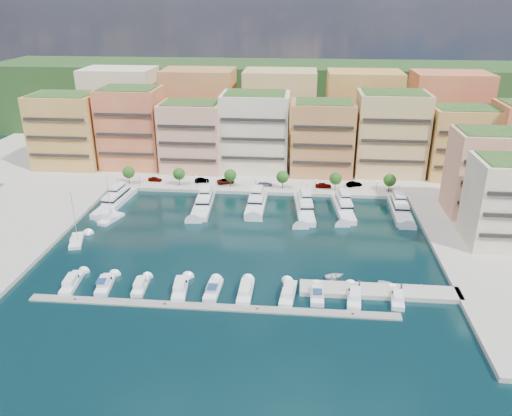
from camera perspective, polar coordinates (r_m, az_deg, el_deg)
The scene contains 60 objects.
ground at distance 123.36m, azimuth -1.39°, elevation -3.55°, with size 400.00×400.00×0.00m, color black.
north_quay at distance 180.71m, azimuth 0.85°, elevation 5.21°, with size 220.00×64.00×2.00m, color #9E998E.
hillside at distance 226.80m, azimuth 1.81°, elevation 8.88°, with size 240.00×40.00×58.00m, color #203E19.
south_pontoon at distance 98.11m, azimuth -5.20°, elevation -11.27°, with size 72.00×2.20×0.35m, color gray.
finger_pier at distance 104.84m, azimuth 13.91°, elevation -9.47°, with size 32.00×5.00×2.00m, color #9E998E.
apartment_0 at distance 182.96m, azimuth -20.75°, elevation 8.29°, with size 22.00×16.50×24.80m.
apartment_1 at distance 176.18m, azimuth -13.98°, elevation 8.91°, with size 20.00×16.50×26.80m.
apartment_2 at distance 169.14m, azimuth -7.31°, elevation 8.13°, with size 20.00×15.50×22.80m.
apartment_3 at distance 167.48m, azimuth -0.08°, elevation 8.69°, with size 22.00×16.50×25.80m.
apartment_4 at distance 165.26m, azimuth 7.55°, elevation 7.94°, with size 20.00×15.50×23.80m.
apartment_5 at distance 169.16m, azimuth 15.09°, elevation 8.23°, with size 22.00×16.50×26.80m.
apartment_6 at distance 172.90m, azimuth 22.37°, elevation 6.91°, with size 20.00×15.50×22.80m.
apartment_east_a at distance 144.98m, azimuth 24.75°, elevation 3.65°, with size 18.00×14.50×22.80m.
apartment_east_b at distance 129.47m, azimuth 27.08°, elevation 0.59°, with size 18.00×14.50×20.80m.
backblock_0 at distance 199.70m, azimuth -15.07°, elevation 10.90°, with size 26.00×18.00×30.00m, color beige.
backblock_1 at distance 191.56m, azimuth -6.45°, elevation 11.04°, with size 26.00×18.00×30.00m, color #B76544.
backblock_2 at distance 187.91m, azimuth 2.72°, elevation 10.93°, with size 26.00×18.00×30.00m, color tan.
backblock_3 at distance 189.01m, azimuth 12.00°, elevation 10.53°, with size 26.00×18.00×30.00m, color gold.
backblock_4 at distance 194.78m, azimuth 20.92°, elevation 9.90°, with size 26.00×18.00×30.00m, color #DA8748.
tree_0 at distance 160.73m, azimuth -14.36°, elevation 3.98°, with size 3.80×3.80×5.65m.
tree_1 at distance 156.17m, azimuth -8.80°, elevation 3.88°, with size 3.80×3.80×5.65m.
tree_2 at distance 153.16m, azimuth -2.96°, elevation 3.75°, with size 3.80×3.80×5.65m.
tree_3 at distance 151.79m, azimuth 3.04°, elevation 3.56°, with size 3.80×3.80×5.65m.
tree_4 at distance 152.10m, azimuth 9.08°, elevation 3.34°, with size 3.80×3.80×5.65m.
tree_5 at distance 154.07m, azimuth 15.03°, elevation 3.09°, with size 3.80×3.80×5.65m.
lamppost_0 at distance 157.68m, azimuth -13.21°, elevation 3.37°, with size 0.30×0.30×4.20m.
lamppost_1 at distance 153.04m, azimuth -6.79°, elevation 3.23°, with size 0.30×0.30×4.20m.
lamppost_2 at distance 150.42m, azimuth -0.05°, elevation 3.04°, with size 0.30×0.30×4.20m.
lamppost_3 at distance 149.93m, azimuth 6.82°, elevation 2.81°, with size 0.30×0.30×4.20m.
lamppost_4 at distance 151.59m, azimuth 13.64°, elevation 2.53°, with size 0.30×0.30×4.20m.
yacht_0 at distance 149.00m, azimuth -15.72°, elevation 0.87°, with size 6.37×22.00×7.30m.
yacht_2 at distance 142.67m, azimuth -5.99°, elevation 0.65°, with size 5.81×20.43×7.30m.
yacht_3 at distance 141.81m, azimuth 0.08°, elevation 0.64°, with size 5.25×17.48×7.30m.
yacht_4 at distance 139.69m, azimuth 5.53°, elevation 0.12°, with size 6.29×21.55×7.30m.
yacht_5 at distance 141.21m, azimuth 9.92°, elevation 0.18°, with size 5.96×19.26×7.30m.
yacht_6 at distance 143.44m, azimuth 16.11°, elevation -0.04°, with size 4.95×18.98×7.30m.
cruiser_0 at distance 111.00m, azimuth -20.29°, elevation -8.03°, with size 3.39×9.26×2.55m.
cruiser_1 at distance 108.23m, azimuth -16.86°, elevation -8.36°, with size 3.51×8.09×2.66m.
cruiser_2 at distance 105.81m, azimuth -13.06°, elevation -8.71°, with size 2.86×7.46×2.55m.
cruiser_3 at distance 103.62m, azimuth -8.64°, elevation -9.06°, with size 3.70×9.23×2.55m.
cruiser_4 at distance 102.30m, azimuth -4.92°, elevation -9.31°, with size 2.98×8.04×2.66m.
cruiser_5 at distance 101.46m, azimuth -1.20°, elevation -9.53°, with size 2.83×9.12×2.55m.
cruiser_6 at distance 100.99m, azimuth 3.70°, elevation -9.75°, with size 3.46×9.36×2.55m.
cruiser_7 at distance 101.06m, azimuth 6.98°, elevation -9.85°, with size 2.61×7.13×2.66m.
cruiser_8 at distance 101.65m, azimuth 11.18°, elevation -9.95°, with size 3.49×8.72×2.55m.
cruiser_9 at distance 102.95m, azimuth 15.84°, elevation -9.99°, with size 3.14×7.26×2.55m.
sailboat_2 at distance 138.67m, azimuth -16.22°, elevation -1.26°, with size 5.12×8.58×13.20m.
sailboat_1 at distance 129.15m, azimuth -19.83°, elevation -3.58°, with size 5.18×8.86×13.20m.
tender_2 at distance 107.49m, azimuth 14.81°, elevation -8.44°, with size 2.90×4.06×0.84m, color white.
tender_1 at distance 106.80m, azimuth 11.87°, elevation -8.38°, with size 1.23×1.42×0.75m, color beige.
tender_0 at distance 108.13m, azimuth 8.98°, elevation -7.69°, with size 3.03×4.24×0.88m, color silver.
tender_3 at distance 108.97m, azimuth 18.42°, elevation -8.43°, with size 1.45×1.68×0.88m, color beige.
car_0 at distance 161.92m, azimuth -11.46°, elevation 3.26°, with size 1.78×4.42×1.50m, color gray.
car_1 at distance 158.51m, azimuth -6.21°, elevation 3.16°, with size 1.57×4.50×1.48m, color gray.
car_2 at distance 157.08m, azimuth -3.48°, elevation 3.08°, with size 2.55×5.52×1.53m, color gray.
car_3 at distance 154.59m, azimuth 0.99°, elevation 2.75°, with size 1.90×4.67×1.35m, color gray.
car_4 at distance 154.65m, azimuth 7.71°, elevation 2.60°, with size 1.93×4.80×1.63m, color gray.
car_5 at distance 157.22m, azimuth 11.15°, elevation 2.70°, with size 1.67×4.78×1.57m, color gray.
person_0 at distance 103.67m, azimuth 11.73°, elevation -8.47°, with size 0.60×0.39×1.64m, color #282850.
person_1 at distance 103.91m, azimuth 16.21°, elevation -8.79°, with size 0.93×0.72×1.91m, color brown.
Camera 1 is at (13.09, -109.64, 54.99)m, focal length 35.00 mm.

